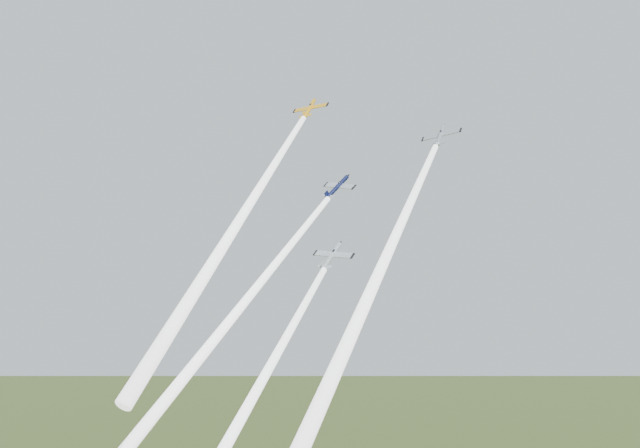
{
  "coord_description": "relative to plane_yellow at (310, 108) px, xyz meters",
  "views": [
    {
      "loc": [
        65.32,
        -115.9,
        77.72
      ],
      "look_at": [
        0.0,
        -6.0,
        92.0
      ],
      "focal_mm": 45.0,
      "sensor_mm": 36.0,
      "label": 1
    }
  ],
  "objects": [
    {
      "name": "plane_yellow",
      "position": [
        0.0,
        0.0,
        0.0
      ],
      "size": [
        7.66,
        6.16,
        6.18
      ],
      "primitive_type": null,
      "rotation": [
        0.79,
        -0.06,
        0.06
      ],
      "color": "#F6AB15"
    },
    {
      "name": "smoke_trail_yellow",
      "position": [
        1.47,
        -24.94,
        -25.02
      ],
      "size": [
        5.04,
        47.11,
        47.12
      ],
      "primitive_type": null,
      "rotation": [
        -0.78,
        0.0,
        0.06
      ],
      "color": "white"
    },
    {
      "name": "plane_navy",
      "position": [
        5.98,
        -0.44,
        -14.85
      ],
      "size": [
        9.34,
        7.48,
        7.22
      ],
      "primitive_type": null,
      "rotation": [
        0.79,
        0.19,
        -0.28
      ],
      "color": "#0D133C"
    },
    {
      "name": "smoke_trail_navy",
      "position": [
        -1.33,
        -26.06,
        -41.52
      ],
      "size": [
        15.99,
        49.05,
        50.42
      ],
      "primitive_type": null,
      "rotation": [
        -0.78,
        0.0,
        -0.28
      ],
      "color": "white"
    },
    {
      "name": "plane_silver_right",
      "position": [
        25.22,
        -0.36,
        -7.94
      ],
      "size": [
        7.61,
        5.71,
        6.43
      ],
      "primitive_type": null,
      "rotation": [
        0.79,
        -0.12,
        0.01
      ],
      "color": "#A5AAB3"
    },
    {
      "name": "smoke_trail_silver_right",
      "position": [
        25.5,
        -25.26,
        -32.88
      ],
      "size": [
        2.81,
        46.92,
        46.96
      ],
      "primitive_type": null,
      "rotation": [
        -0.78,
        0.0,
        0.01
      ],
      "color": "white"
    },
    {
      "name": "plane_silver_low",
      "position": [
        11.84,
        -12.62,
        -27.81
      ],
      "size": [
        7.91,
        6.04,
        6.59
      ],
      "primitive_type": null,
      "rotation": [
        0.79,
        0.11,
        -0.03
      ],
      "color": "silver"
    }
  ]
}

